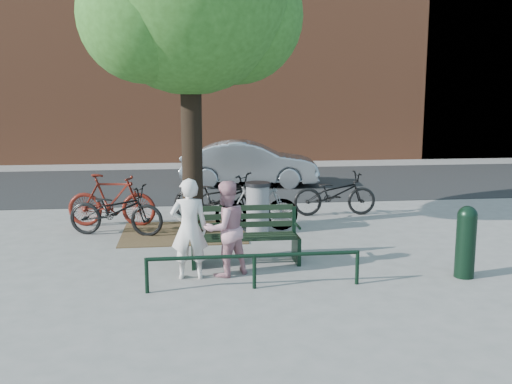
{
  "coord_description": "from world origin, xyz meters",
  "views": [
    {
      "loc": [
        -0.94,
        -8.89,
        2.73
      ],
      "look_at": [
        0.3,
        1.0,
        1.01
      ],
      "focal_mm": 40.0,
      "sensor_mm": 36.0,
      "label": 1
    }
  ],
  "objects": [
    {
      "name": "park_bench",
      "position": [
        -0.0,
        0.08,
        0.48
      ],
      "size": [
        1.74,
        0.54,
        0.97
      ],
      "color": "black",
      "rests_on": "ground"
    },
    {
      "name": "parked_car",
      "position": [
        0.98,
        7.92,
        0.67
      ],
      "size": [
        4.2,
        1.9,
        1.34
      ],
      "primitive_type": "imported",
      "rotation": [
        0.0,
        0.0,
        1.45
      ],
      "color": "gray",
      "rests_on": "ground"
    },
    {
      "name": "guard_railing",
      "position": [
        0.0,
        -1.2,
        0.4
      ],
      "size": [
        3.06,
        0.06,
        0.51
      ],
      "color": "black",
      "rests_on": "ground"
    },
    {
      "name": "person_right",
      "position": [
        -0.36,
        -0.54,
        0.73
      ],
      "size": [
        0.88,
        0.82,
        1.45
      ],
      "primitive_type": "imported",
      "rotation": [
        0.0,
        0.0,
        3.63
      ],
      "color": "#BF838E",
      "rests_on": "ground"
    },
    {
      "name": "bicycle_c",
      "position": [
        -0.26,
        2.83,
        0.56
      ],
      "size": [
        2.22,
        1.7,
        1.12
      ],
      "primitive_type": "imported",
      "rotation": [
        0.0,
        0.0,
        1.06
      ],
      "color": "black",
      "rests_on": "ground"
    },
    {
      "name": "bicycle_a",
      "position": [
        -2.29,
        2.2,
        0.5
      ],
      "size": [
        1.99,
        1.13,
        0.99
      ],
      "primitive_type": "imported",
      "rotation": [
        0.0,
        0.0,
        1.31
      ],
      "color": "black",
      "rests_on": "ground"
    },
    {
      "name": "litter_bin",
      "position": [
        0.46,
        2.0,
        0.52
      ],
      "size": [
        0.5,
        0.5,
        1.02
      ],
      "color": "gray",
      "rests_on": "ground"
    },
    {
      "name": "street_tree",
      "position": [
        -0.75,
        2.2,
        4.42
      ],
      "size": [
        4.2,
        3.8,
        6.5
      ],
      "color": "black",
      "rests_on": "ground"
    },
    {
      "name": "road",
      "position": [
        0.0,
        8.5,
        0.01
      ],
      "size": [
        40.0,
        7.0,
        0.01
      ],
      "primitive_type": "cube",
      "color": "black",
      "rests_on": "ground"
    },
    {
      "name": "townhouse_row",
      "position": [
        0.17,
        16.0,
        6.25
      ],
      "size": [
        45.0,
        4.0,
        14.0
      ],
      "color": "brown",
      "rests_on": "ground"
    },
    {
      "name": "bollard",
      "position": [
        3.2,
        -1.09,
        0.59
      ],
      "size": [
        0.29,
        0.29,
        1.09
      ],
      "color": "black",
      "rests_on": "ground"
    },
    {
      "name": "dirt_pit",
      "position": [
        -1.0,
        2.2,
        0.01
      ],
      "size": [
        2.4,
        2.0,
        0.02
      ],
      "primitive_type": "cube",
      "color": "brown",
      "rests_on": "ground"
    },
    {
      "name": "bicycle_e",
      "position": [
        2.41,
        3.5,
        0.49
      ],
      "size": [
        1.89,
        0.7,
        0.99
      ],
      "primitive_type": "imported",
      "rotation": [
        0.0,
        0.0,
        1.55
      ],
      "color": "black",
      "rests_on": "ground"
    },
    {
      "name": "bicycle_b",
      "position": [
        -2.47,
        3.0,
        0.55
      ],
      "size": [
        1.89,
        0.78,
        1.1
      ],
      "primitive_type": "imported",
      "rotation": [
        0.0,
        0.0,
        1.42
      ],
      "color": "#50120B",
      "rests_on": "ground"
    },
    {
      "name": "ground",
      "position": [
        0.0,
        0.0,
        0.0
      ],
      "size": [
        90.0,
        90.0,
        0.0
      ],
      "primitive_type": "plane",
      "color": "gray",
      "rests_on": "ground"
    },
    {
      "name": "person_left",
      "position": [
        -0.9,
        -0.62,
        0.76
      ],
      "size": [
        0.56,
        0.38,
        1.51
      ],
      "primitive_type": "imported",
      "rotation": [
        0.0,
        0.0,
        3.12
      ],
      "color": "beige",
      "rests_on": "ground"
    },
    {
      "name": "bicycle_d",
      "position": [
        0.47,
        2.2,
        0.51
      ],
      "size": [
        1.69,
        0.5,
        1.01
      ],
      "primitive_type": "imported",
      "rotation": [
        0.0,
        0.0,
        1.58
      ],
      "color": "gray",
      "rests_on": "ground"
    }
  ]
}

